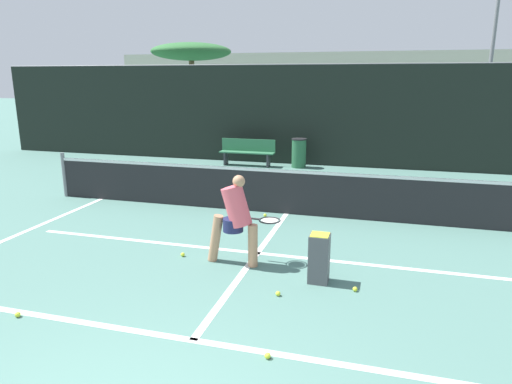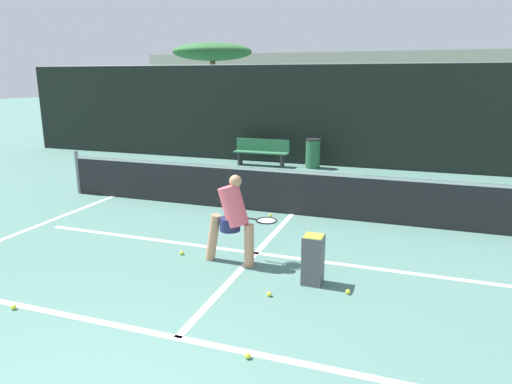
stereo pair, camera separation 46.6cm
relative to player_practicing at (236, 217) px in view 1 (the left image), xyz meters
The scene contains 19 objects.
court_baseline_near 2.31m from the player_practicing, 84.73° to the right, with size 11.00×0.10×0.01m, color white.
court_service_line 0.93m from the player_practicing, 68.21° to the left, with size 8.25×0.10×0.01m, color white.
court_center_mark 0.85m from the player_practicing, 58.78° to the left, with size 0.10×5.01×0.01m, color white.
court_sideline_left 4.39m from the player_practicing, behind, with size 0.10×6.01×0.01m, color white.
net 2.85m from the player_practicing, 85.96° to the left, with size 11.09×0.09×1.07m.
fence_back 8.61m from the player_practicing, 88.66° to the left, with size 24.00×0.06×3.24m.
player_practicing is the anchor object (origin of this frame).
tennis_ball_scattered_0 2.61m from the player_practicing, 94.24° to the left, with size 0.07×0.07×0.07m, color #D1E033.
tennis_ball_scattered_2 1.18m from the player_practicing, behind, with size 0.07×0.07×0.07m, color #D1E033.
tennis_ball_scattered_3 2.62m from the player_practicing, 64.63° to the right, with size 0.07×0.07×0.07m, color #D1E033.
tennis_ball_scattered_4 2.04m from the player_practicing, 14.38° to the right, with size 0.07×0.07×0.07m, color #D1E033.
tennis_ball_scattered_6 1.44m from the player_practicing, 45.52° to the right, with size 0.07×0.07×0.07m, color #D1E033.
tennis_ball_scattered_8 3.15m from the player_practicing, 132.03° to the right, with size 0.07×0.07×0.07m, color #D1E033.
ball_hopper 1.41m from the player_practicing, 12.61° to the right, with size 0.28×0.28×0.71m.
courtside_bench 8.16m from the player_practicing, 105.44° to the left, with size 1.81×0.39×0.86m.
trash_bin 8.01m from the player_practicing, 93.51° to the left, with size 0.48×0.48×0.93m.
parked_car 12.90m from the player_practicing, 97.38° to the left, with size 1.78×4.65×1.33m.
tree_west 18.49m from the player_practicing, 115.25° to the left, with size 4.12×4.12×4.55m.
building_far 27.77m from the player_practicing, 89.59° to the left, with size 36.00×2.40×4.51m, color beige.
Camera 1 is at (1.88, -2.14, 2.83)m, focal length 32.00 mm.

